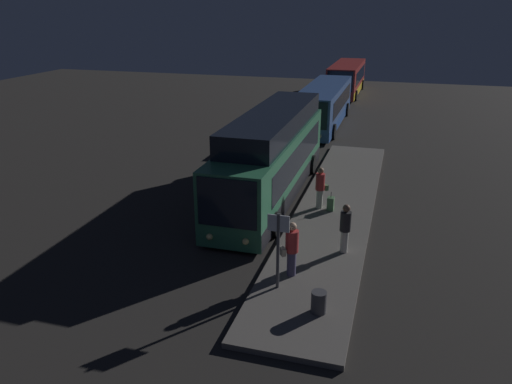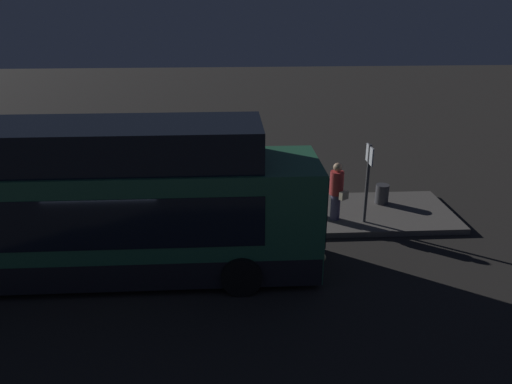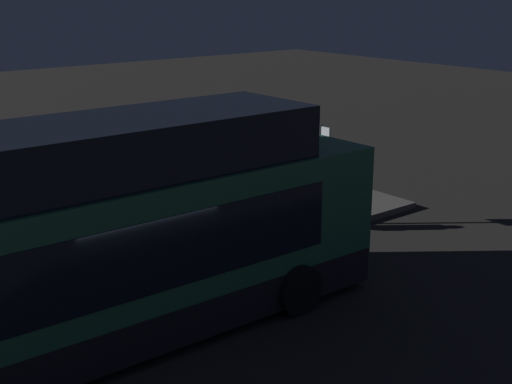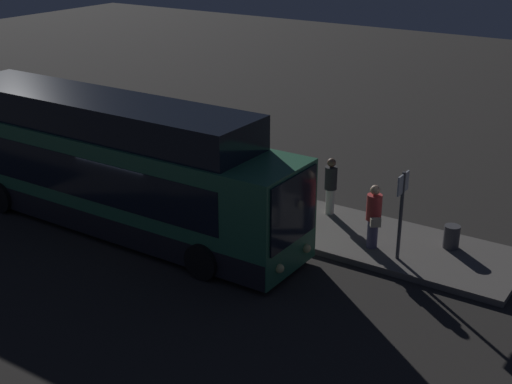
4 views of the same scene
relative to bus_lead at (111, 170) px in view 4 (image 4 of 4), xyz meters
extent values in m
plane|color=#2B2826|center=(1.16, -0.04, -1.74)|extent=(80.00, 80.00, 0.00)
cube|color=#605B56|center=(1.16, 3.13, -1.65)|extent=(20.00, 3.14, 0.18)
cube|color=#2D704C|center=(0.12, 0.00, -0.18)|extent=(12.18, 2.44, 2.78)
cube|color=black|center=(0.12, 0.00, -1.22)|extent=(12.12, 2.46, 0.70)
cube|color=black|center=(-0.19, 0.00, 0.15)|extent=(9.99, 2.47, 1.22)
cube|color=black|center=(6.23, 0.00, 0.22)|extent=(0.06, 2.15, 1.78)
sphere|color=#F9E58C|center=(6.25, 0.67, -1.12)|extent=(0.24, 0.24, 0.24)
sphere|color=#F9E58C|center=(6.25, -0.67, -1.12)|extent=(0.24, 0.24, 0.24)
cylinder|color=black|center=(4.26, 1.22, -1.25)|extent=(0.97, 0.30, 0.97)
cylinder|color=black|center=(4.26, -1.22, -1.25)|extent=(0.97, 0.30, 0.97)
cylinder|color=black|center=(-3.66, 1.22, -1.25)|extent=(0.97, 0.30, 0.97)
cylinder|color=black|center=(-3.66, -1.22, -1.25)|extent=(0.97, 0.30, 0.97)
cube|color=black|center=(-0.37, 0.00, 1.68)|extent=(10.35, 2.24, 0.95)
cylinder|color=silver|center=(5.19, 3.96, -1.16)|extent=(0.28, 0.28, 0.81)
cylinder|color=#262628|center=(5.19, 3.96, -0.40)|extent=(0.40, 0.40, 0.71)
sphere|color=brown|center=(5.19, 3.96, 0.09)|extent=(0.27, 0.27, 0.27)
cylinder|color=silver|center=(1.40, 2.45, -1.15)|extent=(0.38, 0.38, 0.82)
cylinder|color=#BF3333|center=(1.40, 2.45, -0.39)|extent=(0.54, 0.54, 0.71)
sphere|color=#9E7051|center=(1.40, 2.45, 0.10)|extent=(0.27, 0.27, 0.27)
cube|color=#598C59|center=(1.18, 2.64, -0.69)|extent=(0.29, 0.30, 0.24)
cylinder|color=#4C476B|center=(7.27, 2.53, -1.15)|extent=(0.41, 0.41, 0.83)
cylinder|color=#BF3333|center=(7.27, 2.53, -0.37)|extent=(0.58, 0.58, 0.73)
sphere|color=tan|center=(7.27, 2.53, 0.13)|extent=(0.27, 0.27, 0.27)
cube|color=beige|center=(7.44, 2.28, -0.68)|extent=(0.31, 0.28, 0.24)
cube|color=#598C59|center=(1.52, 2.95, -1.28)|extent=(0.32, 0.28, 0.57)
cylinder|color=black|center=(1.52, 2.95, -0.87)|extent=(0.02, 0.02, 0.24)
cylinder|color=#4C4C51|center=(8.13, 2.29, -0.33)|extent=(0.10, 0.10, 2.46)
cube|color=silver|center=(8.13, 2.29, 0.59)|extent=(0.04, 0.66, 0.52)
cylinder|color=#3F3F44|center=(9.09, 3.72, -1.24)|extent=(0.44, 0.44, 0.65)
camera|label=1|loc=(21.12, 5.39, 6.60)|focal=35.00mm
camera|label=2|loc=(4.00, -11.42, 4.88)|focal=35.00mm
camera|label=3|loc=(-4.08, -10.31, 4.29)|focal=50.00mm
camera|label=4|loc=(14.39, -14.03, 7.14)|focal=50.00mm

